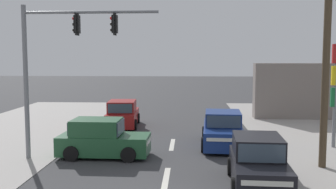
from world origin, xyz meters
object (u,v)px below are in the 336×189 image
object	(u,v)px
hatchback_receding_far	(258,163)
sedan_kerbside_parked	(223,130)
utility_pole_midground_right	(328,8)
hatchback_oncoming_near	(102,139)
hatchback_oncoming_mid	(123,115)
traffic_signal_mast	(58,53)

from	to	relation	value
hatchback_receding_far	sedan_kerbside_parked	size ratio (longest dim) A/B	0.86
utility_pole_midground_right	sedan_kerbside_parked	size ratio (longest dim) A/B	2.54
utility_pole_midground_right	hatchback_oncoming_near	xyz separation A→B (m)	(-8.34, 1.15, -5.02)
hatchback_oncoming_mid	sedan_kerbside_parked	bearing A→B (deg)	-40.59
utility_pole_midground_right	hatchback_oncoming_near	bearing A→B (deg)	172.15
hatchback_oncoming_mid	hatchback_oncoming_near	size ratio (longest dim) A/B	1.01
traffic_signal_mast	utility_pole_midground_right	bearing A→B (deg)	-3.99
utility_pole_midground_right	hatchback_oncoming_mid	bearing A→B (deg)	137.48
hatchback_oncoming_mid	hatchback_oncoming_near	world-z (taller)	same
sedan_kerbside_parked	traffic_signal_mast	bearing A→B (deg)	-158.00
traffic_signal_mast	hatchback_oncoming_mid	distance (m)	8.11
traffic_signal_mast	hatchback_oncoming_mid	bearing A→B (deg)	80.10
hatchback_oncoming_near	utility_pole_midground_right	bearing A→B (deg)	-7.85
traffic_signal_mast	hatchback_oncoming_mid	world-z (taller)	traffic_signal_mast
sedan_kerbside_parked	hatchback_oncoming_near	world-z (taller)	sedan_kerbside_parked
utility_pole_midground_right	hatchback_oncoming_mid	size ratio (longest dim) A/B	2.95
hatchback_oncoming_mid	hatchback_oncoming_near	bearing A→B (deg)	-87.35
hatchback_receding_far	hatchback_oncoming_near	distance (m)	6.52
hatchback_receding_far	hatchback_oncoming_mid	world-z (taller)	same
hatchback_receding_far	sedan_kerbside_parked	distance (m)	5.51
traffic_signal_mast	hatchback_receding_far	distance (m)	8.48
hatchback_oncoming_near	sedan_kerbside_parked	bearing A→B (deg)	23.75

